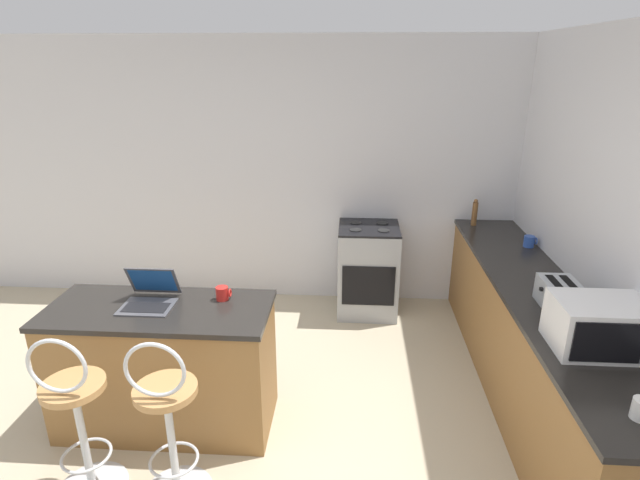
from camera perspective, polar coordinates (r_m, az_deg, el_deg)
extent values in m
cube|color=silver|center=(4.99, -4.41, 7.45)|extent=(12.00, 0.06, 2.60)
cube|color=olive|center=(3.60, -17.27, -13.86)|extent=(1.41, 0.59, 0.85)
cube|color=black|center=(3.38, -18.03, -7.61)|extent=(1.44, 0.62, 0.03)
cube|color=olive|center=(3.99, 22.90, -11.06)|extent=(0.55, 3.14, 0.85)
cube|color=black|center=(3.79, 23.79, -5.30)|extent=(0.58, 3.17, 0.03)
cylinder|color=silver|center=(3.30, -25.40, -19.95)|extent=(0.04, 0.04, 0.70)
torus|color=silver|center=(3.37, -25.12, -21.37)|extent=(0.28, 0.28, 0.02)
cylinder|color=#B7844C|center=(3.10, -26.41, -14.78)|extent=(0.34, 0.34, 0.04)
torus|color=silver|center=(2.93, -27.88, -12.65)|extent=(0.32, 0.02, 0.32)
cylinder|color=silver|center=(3.11, -16.54, -21.48)|extent=(0.04, 0.04, 0.70)
torus|color=silver|center=(3.18, -16.34, -22.94)|extent=(0.28, 0.28, 0.02)
cylinder|color=#B7844C|center=(2.89, -17.26, -16.11)|extent=(0.34, 0.34, 0.04)
torus|color=silver|center=(2.71, -18.37, -13.95)|extent=(0.32, 0.02, 0.32)
cube|color=#47474C|center=(3.39, -19.15, -7.24)|extent=(0.33, 0.25, 0.01)
cube|color=black|center=(3.37, -19.28, -7.28)|extent=(0.28, 0.14, 0.00)
cube|color=#47474C|center=(3.46, -18.50, -4.42)|extent=(0.33, 0.11, 0.22)
cube|color=#19478C|center=(3.45, -18.54, -4.42)|extent=(0.29, 0.09, 0.18)
cube|color=white|center=(3.12, 29.37, -8.51)|extent=(0.49, 0.35, 0.28)
cube|color=black|center=(2.96, 30.02, -10.16)|extent=(0.35, 0.01, 0.22)
cube|color=#9EA3A8|center=(3.52, 25.70, -5.66)|extent=(0.22, 0.30, 0.17)
cube|color=black|center=(3.47, 25.25, -4.34)|extent=(0.05, 0.21, 0.00)
cube|color=black|center=(3.51, 26.57, -4.33)|extent=(0.05, 0.21, 0.00)
cube|color=black|center=(3.47, 23.96, -5.16)|extent=(0.02, 0.02, 0.02)
cube|color=#9EA3A8|center=(4.90, 5.47, -3.50)|extent=(0.57, 0.55, 0.86)
cube|color=black|center=(4.66, 5.54, -5.26)|extent=(0.49, 0.01, 0.39)
cube|color=black|center=(4.75, 5.64, 1.39)|extent=(0.57, 0.55, 0.02)
cylinder|color=black|center=(4.63, 4.09, 1.16)|extent=(0.11, 0.11, 0.01)
cylinder|color=black|center=(4.64, 7.28, 1.09)|extent=(0.11, 0.11, 0.01)
cylinder|color=black|center=(4.84, 4.09, 2.00)|extent=(0.11, 0.11, 0.01)
cylinder|color=black|center=(4.85, 7.14, 1.93)|extent=(0.11, 0.11, 0.01)
cylinder|color=#2D51AD|center=(4.56, 22.78, -0.14)|extent=(0.09, 0.09, 0.10)
torus|color=#2D51AD|center=(4.57, 23.44, -0.10)|extent=(0.01, 0.06, 0.06)
cylinder|color=red|center=(3.36, -11.12, -6.00)|extent=(0.08, 0.08, 0.09)
torus|color=red|center=(3.34, -10.25, -5.97)|extent=(0.01, 0.06, 0.06)
cylinder|color=brown|center=(4.96, 17.25, 2.87)|extent=(0.05, 0.05, 0.22)
sphere|color=brown|center=(4.92, 17.40, 4.28)|extent=(0.04, 0.04, 0.04)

